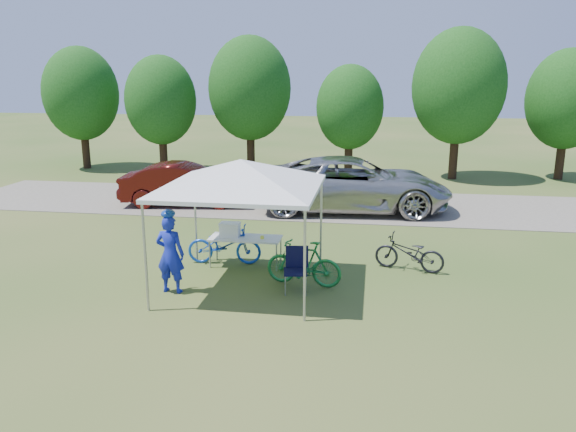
% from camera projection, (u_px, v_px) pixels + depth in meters
% --- Properties ---
extents(ground, '(100.00, 100.00, 0.00)m').
position_uv_depth(ground, '(243.00, 287.00, 11.94)').
color(ground, '#2D5119').
rests_on(ground, ground).
extents(gravel_strip, '(24.00, 5.00, 0.02)m').
position_uv_depth(gravel_strip, '(296.00, 203.00, 19.60)').
color(gravel_strip, gray).
rests_on(gravel_strip, ground).
extents(canopy, '(4.53, 4.53, 3.00)m').
position_uv_depth(canopy, '(241.00, 163.00, 11.29)').
color(canopy, '#A5A5AA').
rests_on(canopy, ground).
extents(treeline, '(24.89, 4.28, 6.30)m').
position_uv_depth(treeline, '(309.00, 94.00, 24.57)').
color(treeline, '#382314').
rests_on(treeline, ground).
extents(folding_table, '(1.67, 0.70, 0.69)m').
position_uv_depth(folding_table, '(245.00, 239.00, 13.12)').
color(folding_table, white).
rests_on(folding_table, ground).
extents(folding_chair, '(0.54, 0.56, 0.93)m').
position_uv_depth(folding_chair, '(296.00, 265.00, 11.62)').
color(folding_chair, black).
rests_on(folding_chair, ground).
extents(cooler, '(0.47, 0.32, 0.34)m').
position_uv_depth(cooler, '(230.00, 230.00, 13.13)').
color(cooler, white).
rests_on(cooler, folding_table).
extents(ice_cream_cup, '(0.09, 0.09, 0.07)m').
position_uv_depth(ice_cream_cup, '(262.00, 237.00, 13.00)').
color(ice_cream_cup, '#F0F138').
rests_on(ice_cream_cup, folding_table).
extents(cyclist, '(0.62, 0.43, 1.64)m').
position_uv_depth(cyclist, '(170.00, 254.00, 11.46)').
color(cyclist, '#1624B8').
rests_on(cyclist, ground).
extents(bike_blue, '(1.80, 0.76, 0.92)m').
position_uv_depth(bike_blue, '(224.00, 245.00, 13.30)').
color(bike_blue, blue).
rests_on(bike_blue, ground).
extents(bike_green, '(1.70, 0.74, 0.99)m').
position_uv_depth(bike_green, '(304.00, 263.00, 11.91)').
color(bike_green, '#1A7636').
rests_on(bike_green, ground).
extents(bike_dark, '(1.68, 0.94, 0.83)m').
position_uv_depth(bike_dark, '(409.00, 253.00, 12.83)').
color(bike_dark, black).
rests_on(bike_dark, ground).
extents(minivan, '(6.50, 3.40, 1.75)m').
position_uv_depth(minivan, '(354.00, 184.00, 18.40)').
color(minivan, '#ADACA8').
rests_on(minivan, gravel_strip).
extents(sedan, '(4.50, 2.06, 1.43)m').
position_uv_depth(sedan, '(186.00, 184.00, 19.17)').
color(sedan, '#490F0C').
rests_on(sedan, gravel_strip).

